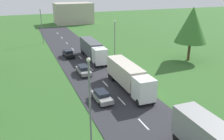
{
  "coord_description": "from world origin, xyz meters",
  "views": [
    {
      "loc": [
        -11.71,
        5.22,
        14.7
      ],
      "look_at": [
        1.89,
        39.41,
        1.47
      ],
      "focal_mm": 37.95,
      "sensor_mm": 36.0,
      "label": 1
    }
  ],
  "objects": [
    {
      "name": "truck_second",
      "position": [
        2.52,
        34.4,
        2.17
      ],
      "size": [
        2.69,
        11.92,
        3.67
      ],
      "color": "white",
      "rests_on": "road"
    },
    {
      "name": "lamppost_second",
      "position": [
        -6.58,
        23.42,
        5.0
      ],
      "size": [
        0.36,
        0.36,
        9.04
      ],
      "color": "slate",
      "rests_on": "ground"
    },
    {
      "name": "truck_third",
      "position": [
        2.19,
        51.03,
        2.16
      ],
      "size": [
        2.71,
        12.26,
        3.67
      ],
      "color": "white",
      "rests_on": "road"
    },
    {
      "name": "tree_maple",
      "position": [
        20.42,
        43.1,
        7.25
      ],
      "size": [
        6.42,
        6.42,
        10.8
      ],
      "color": "#513823",
      "rests_on": "ground"
    },
    {
      "name": "lamppost_fourth",
      "position": [
        -5.86,
        69.62,
        5.06
      ],
      "size": [
        0.36,
        0.36,
        9.14
      ],
      "color": "slate",
      "rests_on": "ground"
    },
    {
      "name": "car_fourth",
      "position": [
        -2.01,
        42.95,
        0.83
      ],
      "size": [
        1.85,
        4.43,
        1.48
      ],
      "color": "gray",
      "rests_on": "road"
    },
    {
      "name": "lamppost_third",
      "position": [
        6.15,
        48.64,
        4.59
      ],
      "size": [
        0.36,
        0.36,
        8.22
      ],
      "color": "slate",
      "rests_on": "ground"
    },
    {
      "name": "distant_building",
      "position": [
        9.8,
        101.38,
        4.03
      ],
      "size": [
        14.6,
        9.61,
        8.06
      ],
      "primitive_type": "cube",
      "color": "#B2A899",
      "rests_on": "ground"
    },
    {
      "name": "car_fifth",
      "position": [
        -2.3,
        54.29,
        0.85
      ],
      "size": [
        1.98,
        4.2,
        1.52
      ],
      "color": "black",
      "rests_on": "road"
    },
    {
      "name": "car_third",
      "position": [
        -2.48,
        32.09,
        0.8
      ],
      "size": [
        1.95,
        4.06,
        1.4
      ],
      "color": "gray",
      "rests_on": "road"
    },
    {
      "name": "road",
      "position": [
        0.0,
        24.5,
        0.03
      ],
      "size": [
        10.0,
        140.0,
        0.06
      ],
      "primitive_type": "cube",
      "color": "#2B2B30",
      "rests_on": "ground"
    }
  ]
}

